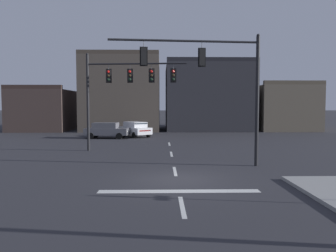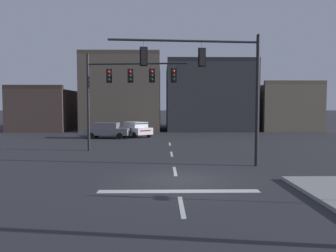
{
  "view_description": "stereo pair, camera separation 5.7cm",
  "coord_description": "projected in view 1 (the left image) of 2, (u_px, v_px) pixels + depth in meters",
  "views": [
    {
      "loc": [
        -0.7,
        -14.94,
        3.4
      ],
      "look_at": [
        -0.35,
        2.26,
        2.32
      ],
      "focal_mm": 35.6,
      "sensor_mm": 36.0,
      "label": 1
    },
    {
      "loc": [
        -0.64,
        -14.94,
        3.4
      ],
      "look_at": [
        -0.35,
        2.26,
        2.32
      ],
      "focal_mm": 35.6,
      "sensor_mm": 36.0,
      "label": 2
    }
  ],
  "objects": [
    {
      "name": "stop_bar_paint",
      "position": [
        179.0,
        191.0,
        13.14
      ],
      "size": [
        6.4,
        0.5,
        0.01
      ],
      "primitive_type": "cube",
      "color": "silver",
      "rests_on": "ground"
    },
    {
      "name": "signal_mast_near_side",
      "position": [
        216.0,
        75.0,
        18.1
      ],
      "size": [
        8.22,
        0.84,
        7.3
      ],
      "color": "black",
      "rests_on": "ground"
    },
    {
      "name": "car_lot_middle",
      "position": [
        135.0,
        129.0,
        35.8
      ],
      "size": [
        3.97,
        4.65,
        1.61
      ],
      "color": "silver",
      "rests_on": "ground"
    },
    {
      "name": "signal_mast_far_side",
      "position": [
        121.0,
        84.0,
        24.33
      ],
      "size": [
        7.36,
        0.91,
        7.22
      ],
      "color": "black",
      "rests_on": "ground"
    },
    {
      "name": "car_lot_nearside",
      "position": [
        107.0,
        130.0,
        34.09
      ],
      "size": [
        4.59,
        2.27,
        1.61
      ],
      "color": "slate",
      "rests_on": "ground"
    },
    {
      "name": "ground_plane",
      "position": [
        177.0,
        180.0,
        15.14
      ],
      "size": [
        400.0,
        400.0,
        0.0
      ],
      "primitive_type": "plane",
      "color": "#2B2B30"
    },
    {
      "name": "building_row",
      "position": [
        176.0,
        101.0,
        46.94
      ],
      "size": [
        40.13,
        13.51,
        10.17
      ],
      "color": "#473833",
      "rests_on": "ground"
    },
    {
      "name": "lane_centreline",
      "position": [
        175.0,
        171.0,
        17.13
      ],
      "size": [
        0.16,
        26.4,
        0.01
      ],
      "color": "silver",
      "rests_on": "ground"
    }
  ]
}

